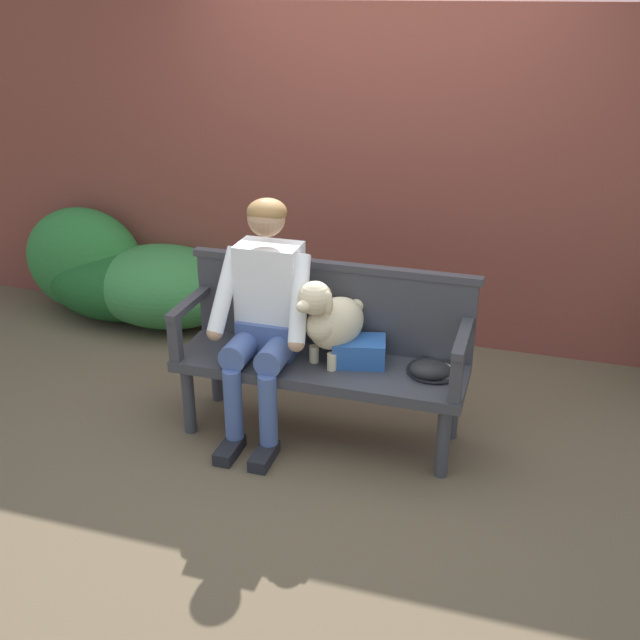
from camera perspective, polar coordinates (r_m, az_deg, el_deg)
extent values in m
plane|color=brown|center=(4.28, 0.00, -8.71)|extent=(40.00, 40.00, 0.00)
cube|color=brown|center=(5.22, 5.03, 10.86)|extent=(8.00, 0.30, 2.25)
ellipsoid|color=#286B2D|center=(5.98, -17.66, 4.40)|extent=(0.94, 0.60, 0.82)
ellipsoid|color=#337538|center=(5.62, -11.87, 2.58)|extent=(1.18, 0.84, 0.59)
ellipsoid|color=#194C1E|center=(5.83, -15.19, 2.84)|extent=(1.10, 0.79, 0.56)
cube|color=#38383D|center=(4.06, 0.00, -3.60)|extent=(1.59, 0.50, 0.06)
cylinder|color=#38383D|center=(4.26, -10.06, -6.11)|extent=(0.07, 0.07, 0.40)
cylinder|color=#38383D|center=(3.89, 9.44, -9.26)|extent=(0.07, 0.07, 0.40)
cylinder|color=#38383D|center=(4.56, -7.97, -3.83)|extent=(0.07, 0.07, 0.40)
cylinder|color=#38383D|center=(4.21, 10.19, -6.50)|extent=(0.07, 0.07, 0.40)
cube|color=#38383D|center=(4.14, 0.89, 0.95)|extent=(1.59, 0.05, 0.46)
cube|color=#38383D|center=(4.04, 0.91, 4.20)|extent=(1.63, 0.06, 0.04)
cube|color=#38383D|center=(4.09, -11.07, -1.54)|extent=(0.06, 0.06, 0.24)
cube|color=#38383D|center=(4.20, -9.93, 1.37)|extent=(0.06, 0.50, 0.04)
cube|color=#38383D|center=(3.68, 10.41, -4.56)|extent=(0.06, 0.06, 0.24)
cube|color=#38383D|center=(3.80, 10.98, -1.24)|extent=(0.06, 0.50, 0.04)
cube|color=black|center=(4.11, -6.97, -9.88)|extent=(0.10, 0.24, 0.07)
cylinder|color=#475B93|center=(4.04, -6.69, -6.45)|extent=(0.10, 0.10, 0.41)
cylinder|color=#475B93|center=(4.04, -5.98, -2.11)|extent=(0.15, 0.32, 0.15)
cube|color=black|center=(4.04, -4.33, -10.39)|extent=(0.10, 0.24, 0.07)
cylinder|color=#475B93|center=(3.98, -4.02, -6.91)|extent=(0.10, 0.10, 0.41)
cylinder|color=#475B93|center=(3.98, -3.32, -2.50)|extent=(0.15, 0.32, 0.15)
cube|color=#475B93|center=(4.13, -3.87, -1.11)|extent=(0.32, 0.24, 0.20)
cube|color=white|center=(4.05, -3.88, 2.34)|extent=(0.34, 0.22, 0.52)
cylinder|color=white|center=(4.01, -7.29, 2.30)|extent=(0.14, 0.33, 0.45)
sphere|color=tan|center=(4.00, -8.09, -0.94)|extent=(0.09, 0.09, 0.09)
cylinder|color=white|center=(3.87, -1.59, 1.64)|extent=(0.14, 0.33, 0.45)
sphere|color=tan|center=(3.84, -1.84, -1.81)|extent=(0.09, 0.09, 0.09)
sphere|color=tan|center=(3.89, -4.15, 7.83)|extent=(0.20, 0.20, 0.20)
ellipsoid|color=olive|center=(3.89, -4.11, 8.29)|extent=(0.21, 0.21, 0.14)
cylinder|color=beige|center=(4.02, -0.45, -2.63)|extent=(0.05, 0.05, 0.09)
cylinder|color=beige|center=(3.94, 0.92, -3.22)|extent=(0.05, 0.05, 0.09)
cylinder|color=beige|center=(4.16, 1.58, -1.66)|extent=(0.05, 0.05, 0.09)
cylinder|color=beige|center=(4.09, 2.94, -2.21)|extent=(0.05, 0.05, 0.09)
ellipsoid|color=beige|center=(3.98, 1.28, -0.26)|extent=(0.37, 0.42, 0.28)
sphere|color=beige|center=(3.89, 0.05, -0.50)|extent=(0.17, 0.17, 0.17)
sphere|color=beige|center=(3.79, -0.31, 1.69)|extent=(0.18, 0.18, 0.18)
ellipsoid|color=beige|center=(3.75, -1.16, 1.10)|extent=(0.11, 0.13, 0.07)
ellipsoid|color=beige|center=(3.86, -1.01, 1.88)|extent=(0.07, 0.06, 0.13)
ellipsoid|color=beige|center=(3.76, 0.64, 1.27)|extent=(0.07, 0.06, 0.13)
sphere|color=beige|center=(4.07, 2.88, 1.19)|extent=(0.08, 0.08, 0.08)
torus|color=black|center=(3.98, 8.73, -3.86)|extent=(0.38, 0.38, 0.02)
cylinder|color=silver|center=(3.98, 8.72, -3.95)|extent=(0.25, 0.25, 0.00)
cube|color=black|center=(4.12, 8.14, -2.74)|extent=(0.06, 0.08, 0.02)
cylinder|color=black|center=(4.24, 7.66, -1.88)|extent=(0.12, 0.21, 0.03)
ellipsoid|color=black|center=(3.91, 8.47, -3.83)|extent=(0.24, 0.20, 0.09)
cube|color=#2856A3|center=(4.01, 3.03, -2.41)|extent=(0.32, 0.25, 0.14)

